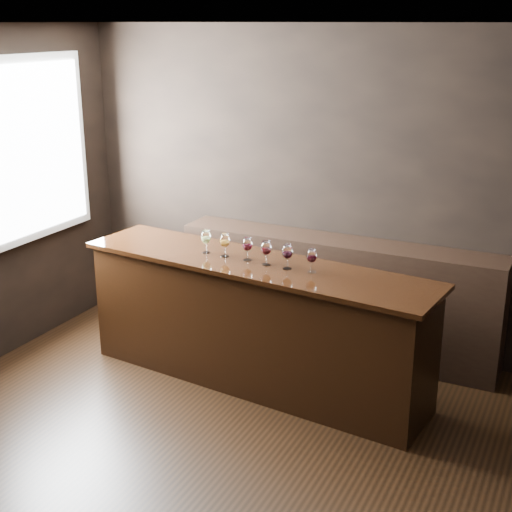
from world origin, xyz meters
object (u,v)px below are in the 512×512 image
at_px(glass_white, 206,238).
at_px(glass_red_b, 266,248).
at_px(back_bar_shelf, 336,296).
at_px(bar_counter, 255,325).
at_px(glass_amber, 225,241).
at_px(glass_red_d, 312,256).
at_px(glass_red_c, 287,252).
at_px(glass_red_a, 247,245).

xyz_separation_m(glass_white, glass_red_b, (0.56, -0.06, 0.00)).
xyz_separation_m(back_bar_shelf, glass_white, (-0.83, -0.82, 0.65)).
distance_m(bar_counter, glass_amber, 0.72).
bearing_deg(glass_red_b, glass_red_d, -0.33).
bearing_deg(back_bar_shelf, glass_red_c, -95.52).
xyz_separation_m(glass_amber, glass_red_a, (0.20, -0.00, -0.00)).
xyz_separation_m(glass_white, glass_amber, (0.18, -0.02, 0.00)).
relative_size(glass_amber, glass_red_b, 0.98).
bearing_deg(back_bar_shelf, bar_counter, -113.55).
distance_m(glass_white, glass_red_d, 0.94).
distance_m(glass_white, glass_amber, 0.18).
bearing_deg(glass_red_d, glass_red_b, 179.67).
relative_size(bar_counter, back_bar_shelf, 1.00).
relative_size(back_bar_shelf, glass_amber, 14.98).
height_order(bar_counter, glass_red_b, glass_red_b).
distance_m(glass_red_a, glass_red_d, 0.56).
relative_size(glass_red_b, glass_red_d, 1.07).
height_order(back_bar_shelf, glass_red_b, glass_red_b).
bearing_deg(glass_red_d, glass_red_c, -177.01).
xyz_separation_m(back_bar_shelf, glass_red_d, (0.11, -0.88, 0.64)).
relative_size(bar_counter, glass_red_a, 15.24).
bearing_deg(glass_red_c, glass_amber, 174.39).
bearing_deg(glass_red_c, glass_red_d, 2.99).
xyz_separation_m(bar_counter, back_bar_shelf, (0.37, 0.86, 0.02)).
distance_m(bar_counter, glass_red_d, 0.81).
relative_size(glass_white, glass_red_b, 0.97).
distance_m(bar_counter, back_bar_shelf, 0.94).
bearing_deg(glass_amber, bar_counter, -4.26).
distance_m(glass_white, glass_red_c, 0.75).
distance_m(glass_amber, glass_red_d, 0.76).
height_order(glass_amber, glass_red_c, glass_red_c).
distance_m(back_bar_shelf, glass_red_d, 1.10).
xyz_separation_m(glass_amber, glass_red_c, (0.56, -0.06, 0.00)).
bearing_deg(bar_counter, glass_amber, -178.24).
relative_size(glass_white, glass_amber, 1.00).
distance_m(bar_counter, glass_white, 0.81).
bearing_deg(glass_red_a, glass_amber, 178.73).
height_order(bar_counter, glass_red_c, glass_red_c).
xyz_separation_m(glass_amber, glass_red_d, (0.76, -0.05, -0.01)).
height_order(glass_amber, glass_red_d, glass_amber).
distance_m(back_bar_shelf, glass_white, 1.34).
relative_size(glass_red_a, glass_red_b, 0.96).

